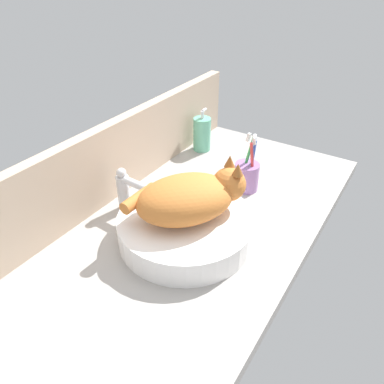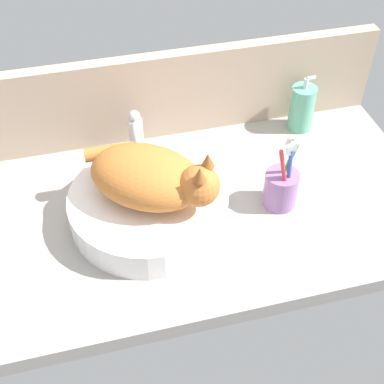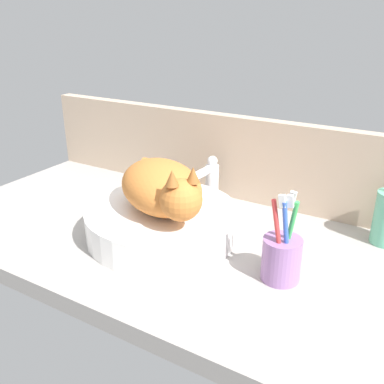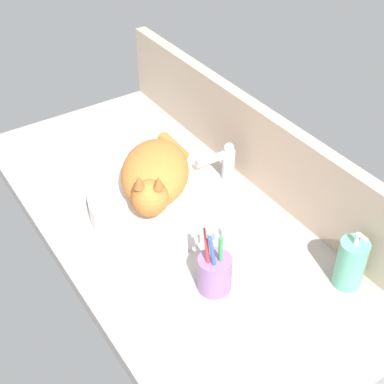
% 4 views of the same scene
% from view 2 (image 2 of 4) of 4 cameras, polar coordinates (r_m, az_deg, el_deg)
% --- Properties ---
extents(ground_plane, '(1.26, 0.61, 0.04)m').
position_cam_2_polar(ground_plane, '(1.24, -2.96, -2.56)').
color(ground_plane, '#9E9993').
extents(backsplash_panel, '(1.26, 0.04, 0.23)m').
position_cam_2_polar(backsplash_panel, '(1.37, -5.71, 9.86)').
color(backsplash_panel, tan).
rests_on(backsplash_panel, ground_plane).
extents(sink_basin, '(0.35, 0.35, 0.07)m').
position_cam_2_polar(sink_basin, '(1.19, -4.64, -1.53)').
color(sink_basin, white).
rests_on(sink_basin, ground_plane).
extents(cat, '(0.30, 0.28, 0.14)m').
position_cam_2_polar(cat, '(1.12, -4.26, 1.60)').
color(cat, '#CC7533').
rests_on(cat, sink_basin).
extents(faucet, '(0.04, 0.12, 0.14)m').
position_cam_2_polar(faucet, '(1.32, -5.95, 6.07)').
color(faucet, silver).
rests_on(faucet, ground_plane).
extents(soap_dispenser, '(0.06, 0.06, 0.16)m').
position_cam_2_polar(soap_dispenser, '(1.45, 11.62, 8.79)').
color(soap_dispenser, '#60B793').
rests_on(soap_dispenser, ground_plane).
extents(toothbrush_cup, '(0.08, 0.08, 0.19)m').
position_cam_2_polar(toothbrush_cup, '(1.23, 9.49, 0.48)').
color(toothbrush_cup, '#996BA8').
rests_on(toothbrush_cup, ground_plane).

